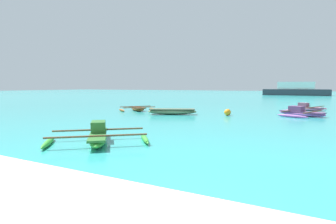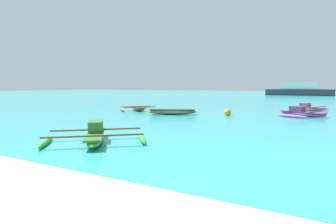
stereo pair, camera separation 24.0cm
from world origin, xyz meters
name	(u,v)px [view 1 (the left image)]	position (x,y,z in m)	size (l,w,h in m)	color
ground_plane	(168,224)	(0.00, 0.00, 0.00)	(240.00, 240.00, 0.00)	teal
moored_boat_0	(172,111)	(-6.82, 14.11, 0.24)	(3.69, 2.27, 0.43)	gray
moored_boat_1	(138,109)	(-10.80, 15.46, 0.17)	(3.10, 3.34, 0.37)	#975A28
moored_boat_2	(301,113)	(1.81, 17.46, 0.23)	(3.25, 3.67, 0.69)	#A152A3
moored_boat_3	(307,108)	(2.24, 22.42, 0.22)	(3.31, 4.46, 0.65)	#CF6994
moored_boat_4	(98,136)	(-5.01, 4.05, 0.25)	(4.11, 3.85, 0.77)	green
mooring_buoy_0	(228,112)	(-2.92, 15.23, 0.24)	(0.48, 0.48, 0.48)	orange
distant_ferry	(296,90)	(0.59, 63.41, 1.25)	(13.93, 3.07, 3.07)	#2D333D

